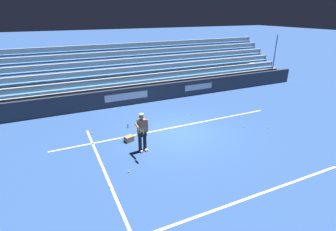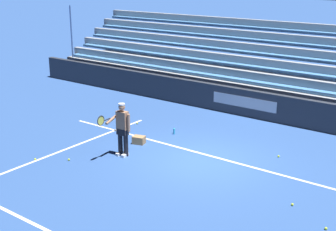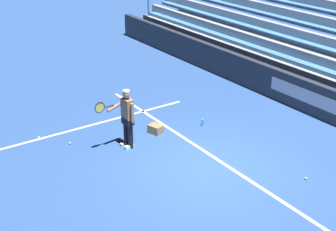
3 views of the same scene
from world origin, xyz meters
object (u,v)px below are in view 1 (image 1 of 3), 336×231
object	(u,v)px
tennis_ball_on_baseline	(268,128)
water_bottle	(128,126)
ball_box_cardboard	(129,139)
tennis_ball_near_player	(129,172)
tennis_player	(142,132)
tennis_ball_by_box	(110,187)
tennis_ball_midcourt	(244,127)
tennis_ball_toward_net	(191,114)
tennis_ball_far_right	(92,133)

from	to	relation	value
tennis_ball_on_baseline	water_bottle	world-z (taller)	water_bottle
ball_box_cardboard	tennis_ball_near_player	distance (m)	2.56
tennis_player	ball_box_cardboard	xyz separation A→B (m)	(0.27, -1.12, -0.76)
tennis_ball_by_box	tennis_ball_midcourt	xyz separation A→B (m)	(-7.54, -2.01, 0.00)
tennis_ball_midcourt	tennis_ball_near_player	bearing A→B (deg)	11.88
tennis_ball_by_box	ball_box_cardboard	bearing A→B (deg)	-118.21
tennis_ball_on_baseline	water_bottle	xyz separation A→B (m)	(6.57, -3.13, 0.08)
tennis_ball_midcourt	tennis_player	bearing A→B (deg)	0.87
tennis_ball_near_player	tennis_ball_toward_net	bearing A→B (deg)	-140.77
tennis_ball_near_player	tennis_ball_midcourt	bearing A→B (deg)	-168.12
tennis_ball_on_baseline	tennis_ball_near_player	xyz separation A→B (m)	(7.74, 0.78, 0.00)
tennis_ball_on_baseline	water_bottle	size ratio (longest dim) A/B	0.30
tennis_player	tennis_ball_midcourt	distance (m)	5.70
ball_box_cardboard	tennis_ball_far_right	world-z (taller)	ball_box_cardboard
tennis_player	tennis_ball_toward_net	bearing A→B (deg)	-144.96
tennis_ball_on_baseline	tennis_ball_midcourt	world-z (taller)	same
ball_box_cardboard	tennis_ball_toward_net	xyz separation A→B (m)	(-4.31, -1.71, -0.10)
tennis_ball_toward_net	water_bottle	world-z (taller)	water_bottle
tennis_ball_by_box	tennis_ball_near_player	world-z (taller)	same
water_bottle	tennis_player	bearing A→B (deg)	87.09
tennis_ball_far_right	water_bottle	world-z (taller)	water_bottle
tennis_ball_by_box	water_bottle	bearing A→B (deg)	-114.26
tennis_ball_on_baseline	tennis_ball_midcourt	xyz separation A→B (m)	(1.06, -0.62, 0.00)
tennis_player	tennis_ball_by_box	bearing A→B (deg)	45.30
tennis_ball_midcourt	tennis_ball_far_right	distance (m)	7.77
tennis_ball_by_box	tennis_ball_far_right	bearing A→B (deg)	-92.72
ball_box_cardboard	tennis_ball_on_baseline	xyz separation A→B (m)	(-6.97, 1.65, -0.10)
tennis_ball_by_box	tennis_ball_toward_net	bearing A→B (deg)	-141.33
tennis_ball_on_baseline	tennis_ball_toward_net	size ratio (longest dim) A/B	1.00
tennis_player	water_bottle	size ratio (longest dim) A/B	7.80
tennis_ball_on_baseline	tennis_ball_far_right	bearing A→B (deg)	-20.98
tennis_ball_on_baseline	tennis_ball_far_right	size ratio (longest dim) A/B	1.00
ball_box_cardboard	water_bottle	size ratio (longest dim) A/B	1.82
ball_box_cardboard	tennis_ball_far_right	xyz separation A→B (m)	(1.41, -1.56, -0.10)
tennis_ball_by_box	tennis_ball_midcourt	world-z (taller)	same
water_bottle	tennis_ball_toward_net	bearing A→B (deg)	-176.50
tennis_ball_by_box	tennis_ball_near_player	size ratio (longest dim) A/B	1.00
ball_box_cardboard	tennis_ball_midcourt	size ratio (longest dim) A/B	6.06
tennis_ball_toward_net	tennis_ball_midcourt	xyz separation A→B (m)	(-1.60, 2.75, 0.00)
tennis_ball_midcourt	tennis_ball_far_right	xyz separation A→B (m)	(7.32, -2.59, 0.00)
tennis_ball_on_baseline	tennis_ball_toward_net	xyz separation A→B (m)	(2.66, -3.37, 0.00)
tennis_ball_midcourt	tennis_ball_near_player	world-z (taller)	same
ball_box_cardboard	tennis_ball_on_baseline	size ratio (longest dim) A/B	6.06
tennis_ball_by_box	tennis_player	bearing A→B (deg)	-134.70
tennis_ball_on_baseline	tennis_ball_near_player	bearing A→B (deg)	5.78
ball_box_cardboard	tennis_ball_near_player	size ratio (longest dim) A/B	6.06
tennis_ball_on_baseline	tennis_ball_toward_net	bearing A→B (deg)	-51.69
tennis_ball_on_baseline	water_bottle	distance (m)	7.28
tennis_ball_by_box	water_bottle	xyz separation A→B (m)	(-2.04, -4.52, 0.08)
tennis_ball_far_right	tennis_ball_near_player	size ratio (longest dim) A/B	1.00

